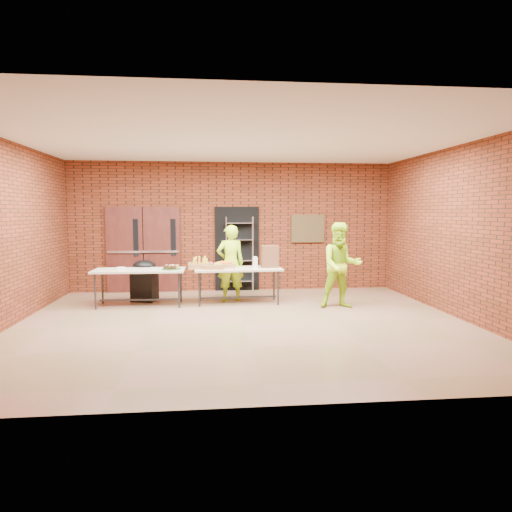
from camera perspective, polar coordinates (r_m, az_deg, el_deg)
The scene contains 19 objects.
room at distance 7.95m, azimuth -1.60°, elevation 2.87°, with size 8.08×7.08×3.28m.
double_doors at distance 11.51m, azimuth -13.87°, elevation 0.80°, with size 1.78×0.12×2.10m.
dark_doorway at distance 11.44m, azimuth -2.39°, elevation 0.91°, with size 1.10×0.06×2.10m, color black.
bronze_plaque at distance 11.65m, azimuth 6.50°, elevation 3.43°, with size 0.85×0.04×0.70m, color #45341B.
wire_rack at distance 11.31m, azimuth -2.06°, elevation 0.23°, with size 0.68×0.23×1.85m, color silver, non-canonical shape.
table_left at distance 9.86m, azimuth -14.37°, elevation -2.00°, with size 1.89×0.81×0.77m.
table_right at distance 9.84m, azimuth -2.25°, elevation -1.88°, with size 1.90×0.86×0.77m.
basket_bananas at distance 9.79m, azimuth -6.94°, elevation -1.17°, with size 0.50×0.39×0.16m.
basket_oranges at distance 9.85m, azimuth -3.92°, elevation -1.15°, with size 0.44×0.34×0.14m.
basket_apples at distance 9.63m, azimuth -5.36°, elevation -1.34°, with size 0.40×0.31×0.13m.
muffin_tray at distance 9.69m, azimuth -10.54°, elevation -1.39°, with size 0.40×0.40×0.10m.
napkin_box at distance 9.89m, azimuth -16.53°, elevation -1.49°, with size 0.16×0.11×0.05m, color white.
coffee_dispenser at distance 9.94m, azimuth 1.73°, elevation -0.05°, with size 0.36×0.32×0.47m, color brown.
cup_stack_front at distance 9.69m, azimuth -0.01°, elevation -0.91°, with size 0.08×0.08×0.23m, color white.
cup_stack_mid at distance 9.65m, azimuth -0.15°, elevation -0.91°, with size 0.08×0.08×0.24m, color white.
cup_stack_back at distance 9.83m, azimuth -0.13°, elevation -0.78°, with size 0.08×0.08×0.25m, color white.
covered_grill at distance 10.39m, azimuth -13.77°, elevation -2.99°, with size 0.60×0.54×0.92m.
volunteer_woman at distance 10.10m, azimuth -3.21°, elevation -0.89°, with size 0.61×0.40×1.69m, color #A1D517.
volunteer_man at distance 9.51m, azimuth 10.59°, elevation -1.16°, with size 0.85×0.66×1.76m, color #A1D517.
Camera 1 is at (-0.59, -7.92, 1.96)m, focal length 32.00 mm.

